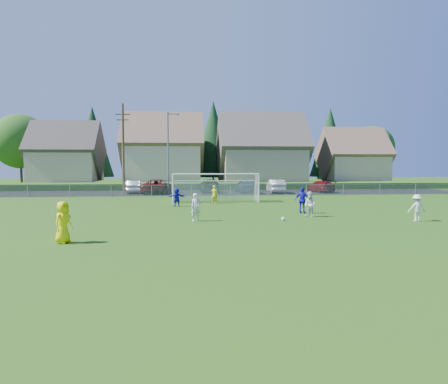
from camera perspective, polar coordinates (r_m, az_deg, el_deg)
The scene contains 23 objects.
ground at distance 19.02m, azimuth 2.29°, elevation -5.86°, with size 160.00×160.00×0.00m, color #193D0C.
asphalt_lot at distance 46.26m, azimuth -2.28°, elevation -0.08°, with size 60.00×60.00×0.00m, color black.
grass_embankment at distance 53.71m, azimuth -2.72°, elevation 0.90°, with size 70.00×6.00×0.80m, color #1E420F.
soccer_ball at distance 23.33m, azimuth 8.46°, elevation -3.81°, with size 0.22×0.22×0.22m, color white.
referee at distance 17.71m, azimuth -22.00°, elevation -4.03°, with size 0.85×0.55×1.74m, color #FFEF05.
player_white_a at distance 22.86m, azimuth -4.03°, elevation -2.18°, with size 0.59×0.38×1.61m, color silver.
player_white_b at distance 25.25m, azimuth 12.19°, elevation -1.73°, with size 0.76×0.59×1.56m, color silver.
player_white_c at distance 25.33m, azimuth 25.83°, elevation -2.05°, with size 0.99×0.57×1.53m, color silver.
player_blue_a at distance 27.00m, azimuth 11.15°, elevation -1.17°, with size 1.02×0.42×1.74m, color #1713BB.
player_blue_b at distance 31.08m, azimuth -6.77°, elevation -0.75°, with size 1.32×0.42×1.43m, color #1713BB.
goalkeeper at distance 32.84m, azimuth -1.37°, elevation -0.36°, with size 0.57×0.37×1.55m, color yellow.
car_b at distance 46.51m, azimuth -12.71°, elevation 0.72°, with size 1.50×4.29×1.41m, color silver.
car_c at distance 45.72m, azimuth -9.56°, elevation 0.81°, with size 2.61×5.66×1.57m, color #5D0A0D.
car_d at distance 46.49m, azimuth -2.07°, elevation 0.88°, with size 2.15×5.29×1.53m, color black.
car_e at distance 45.62m, azimuth 3.17°, elevation 0.89°, with size 1.95×4.84×1.65m, color navy.
car_f at distance 46.22m, azimuth 7.42°, elevation 0.83°, with size 1.61×4.61×1.52m, color #BBBBBB.
car_g at distance 48.43m, azimuth 13.65°, elevation 0.80°, with size 1.91×4.70×1.36m, color #630B10.
soccer_goal at distance 34.75m, azimuth -1.25°, elevation 1.28°, with size 7.42×1.90×2.50m.
chainlink_fence at distance 40.74m, azimuth -1.86°, elevation 0.26°, with size 52.06×0.06×1.20m.
streetlight at distance 44.64m, azimuth -7.93°, elevation 5.95°, with size 1.38×0.18×9.00m.
utility_pole at distance 46.15m, azimuth -14.20°, elevation 6.18°, with size 1.60×0.26×10.00m.
houses_row at distance 61.34m, azimuth -1.21°, elevation 7.76°, with size 53.90×11.45×13.27m.
tree_row at distance 67.50m, azimuth -2.40°, elevation 7.04°, with size 65.98×12.36×13.80m.
Camera 1 is at (-2.52, -18.57, 3.23)m, focal length 32.00 mm.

